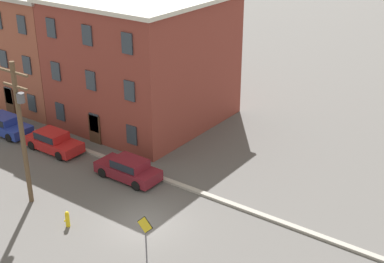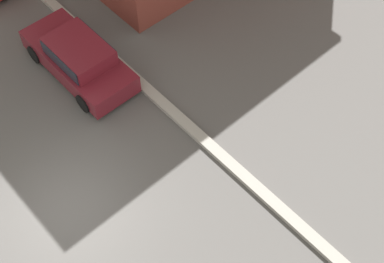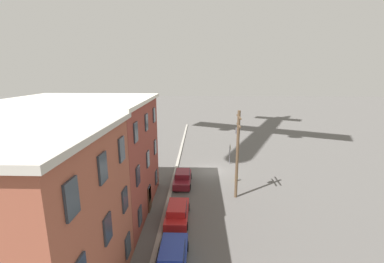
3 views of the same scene
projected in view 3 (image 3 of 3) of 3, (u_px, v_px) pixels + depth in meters
The scene contains 9 objects.
ground_plane at pixel (211, 170), 32.46m from camera, with size 200.00×200.00×0.00m, color #565451.
kerb_strip at pixel (176, 169), 32.58m from camera, with size 56.00×0.36×0.16m, color #9E998E.
apartment_midblock at pixel (82, 156), 22.22m from camera, with size 11.40×11.98×9.99m.
car_blue at pixel (172, 256), 16.27m from camera, with size 4.40×1.92×1.43m.
car_red at pixel (177, 212), 21.43m from camera, with size 4.40×1.92×1.43m.
car_maroon at pixel (183, 177), 28.38m from camera, with size 4.40×1.92×1.43m.
caution_sign at pixel (230, 151), 34.25m from camera, with size 1.00×0.08×2.76m.
utility_pole at pixel (237, 150), 24.48m from camera, with size 2.40×0.44×8.70m.
fire_hydrant at pixel (236, 177), 29.10m from camera, with size 0.24×0.34×0.96m.
Camera 3 is at (-30.55, 1.49, 12.18)m, focal length 24.00 mm.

